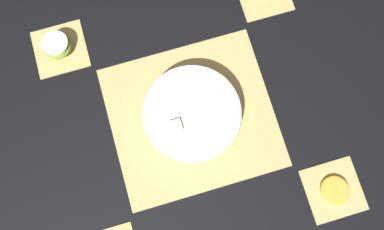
# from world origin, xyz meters

# --- Properties ---
(ground_plane) EXTENTS (6.00, 6.00, 0.00)m
(ground_plane) POSITION_xyz_m (0.00, 0.00, 0.00)
(ground_plane) COLOR black
(bamboo_mat_center) EXTENTS (0.43, 0.40, 0.01)m
(bamboo_mat_center) POSITION_xyz_m (0.00, 0.00, 0.00)
(bamboo_mat_center) COLOR tan
(bamboo_mat_center) RESTS_ON ground_plane
(coaster_mat_near_right) EXTENTS (0.14, 0.14, 0.01)m
(coaster_mat_near_right) POSITION_xyz_m (0.30, -0.29, 0.00)
(coaster_mat_near_right) COLOR tan
(coaster_mat_near_right) RESTS_ON ground_plane
(coaster_mat_far_left) EXTENTS (0.14, 0.14, 0.01)m
(coaster_mat_far_left) POSITION_xyz_m (-0.30, 0.29, 0.00)
(coaster_mat_far_left) COLOR tan
(coaster_mat_far_left) RESTS_ON ground_plane
(fruit_salad_bowl) EXTENTS (0.26, 0.26, 0.07)m
(fruit_salad_bowl) POSITION_xyz_m (-0.00, 0.00, 0.04)
(fruit_salad_bowl) COLOR silver
(fruit_salad_bowl) RESTS_ON bamboo_mat_center
(apple_half) EXTENTS (0.08, 0.08, 0.04)m
(apple_half) POSITION_xyz_m (-0.30, 0.29, 0.03)
(apple_half) COLOR #7FAD38
(apple_half) RESTS_ON coaster_mat_far_left
(orange_slice_whole) EXTENTS (0.08, 0.08, 0.01)m
(orange_slice_whole) POSITION_xyz_m (0.30, -0.29, 0.01)
(orange_slice_whole) COLOR #F9A338
(orange_slice_whole) RESTS_ON coaster_mat_near_right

